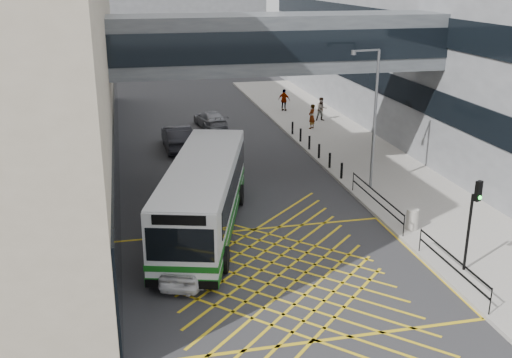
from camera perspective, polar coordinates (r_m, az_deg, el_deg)
ground at (r=23.43m, az=2.16°, el=-9.16°), size 120.00×120.00×0.00m
skybridge at (r=33.21m, az=2.09°, el=12.85°), size 20.00×4.10×3.00m
pavement at (r=39.34m, az=9.35°, el=2.55°), size 6.00×54.00×0.16m
box_junction at (r=23.42m, az=2.16°, el=-9.15°), size 12.00×9.00×0.01m
bus at (r=26.70m, az=-4.97°, el=-1.44°), size 5.80×11.98×3.28m
car_white at (r=23.30m, az=-6.30°, el=-7.51°), size 3.22×4.71×1.39m
car_dark at (r=39.92m, az=-7.49°, el=3.96°), size 2.17×5.17×1.60m
car_silver at (r=45.51m, az=-4.35°, el=5.76°), size 2.38×4.52×1.34m
traffic_light at (r=23.84m, az=19.98°, el=-3.05°), size 0.30×0.44×3.70m
street_lamp at (r=31.59m, az=11.03°, el=6.37°), size 1.67×0.45×7.33m
litter_bin at (r=27.75m, az=14.66°, el=-3.71°), size 0.54×0.54×0.94m
kerb_railings at (r=26.61m, az=14.15°, el=-4.09°), size 0.05×12.54×1.00m
bollards at (r=38.28m, az=5.55°, el=3.08°), size 0.14×10.14×0.90m
pedestrian_a at (r=44.50m, az=5.33°, el=5.95°), size 0.87×0.87×1.81m
pedestrian_b at (r=47.01m, az=6.26°, el=6.62°), size 0.90×0.53×1.81m
pedestrian_c at (r=50.27m, az=2.70°, el=7.52°), size 1.15×1.06×1.80m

